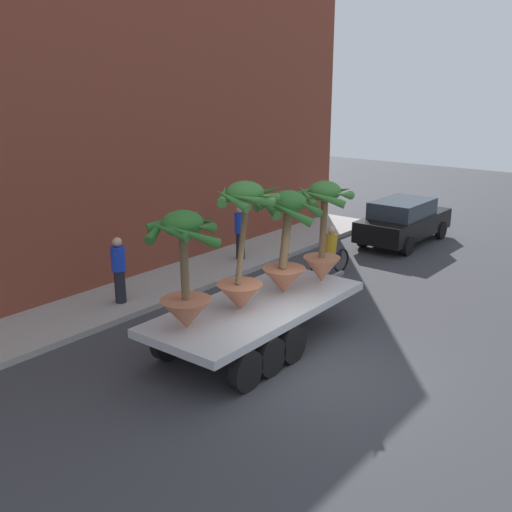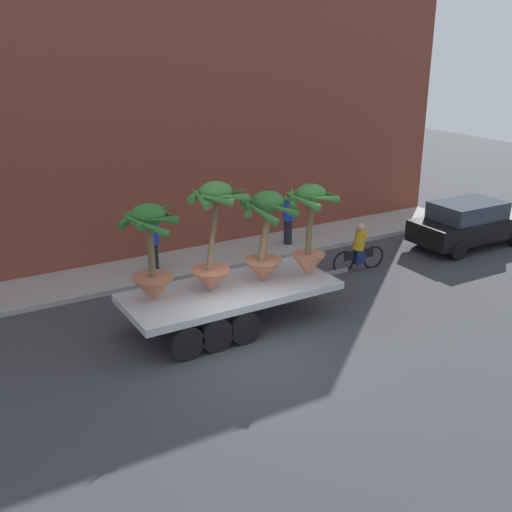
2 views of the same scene
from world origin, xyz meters
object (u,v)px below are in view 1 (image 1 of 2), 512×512
potted_palm_middle (323,232)px  potted_palm_extra (243,248)px  pedestrian_near_gate (240,231)px  cyclist (331,254)px  potted_palm_rear (185,273)px  potted_palm_front (286,243)px  flatbed_trailer (250,317)px  pedestrian_far_left (119,269)px  parked_car (403,221)px

potted_palm_middle → potted_palm_extra: bearing=172.0°
pedestrian_near_gate → cyclist: bearing=-76.1°
pedestrian_near_gate → potted_palm_rear: bearing=-148.1°
potted_palm_front → pedestrian_near_gate: 5.60m
flatbed_trailer → potted_palm_rear: (-1.65, 0.25, 1.36)m
potted_palm_extra → pedestrian_far_left: (-0.01, 4.05, -1.26)m
parked_car → pedestrian_far_left: (-10.30, 2.89, 0.22)m
flatbed_trailer → potted_palm_rear: potted_palm_rear is taller
potted_palm_extra → parked_car: potted_palm_extra is taller
flatbed_trailer → potted_palm_rear: bearing=171.3°
cyclist → pedestrian_near_gate: pedestrian_near_gate is taller
flatbed_trailer → parked_car: 10.22m
cyclist → pedestrian_far_left: bearing=153.3°
potted_palm_extra → cyclist: potted_palm_extra is taller
potted_palm_extra → cyclist: 5.93m
potted_palm_front → pedestrian_far_left: 4.51m
potted_palm_rear → potted_palm_extra: (1.50, -0.18, 0.19)m
parked_car → cyclist: bearing=179.0°
pedestrian_near_gate → parked_car: bearing=-28.6°
flatbed_trailer → potted_palm_extra: 1.56m
potted_palm_middle → potted_palm_rear: bearing=172.4°
potted_palm_middle → pedestrian_near_gate: (2.34, 4.48, -1.15)m
parked_car → potted_palm_front: bearing=-171.9°
potted_palm_extra → pedestrian_far_left: 4.24m
potted_palm_middle → potted_palm_extra: 2.54m
potted_palm_middle → potted_palm_front: 1.18m
flatbed_trailer → potted_palm_rear: 2.15m
potted_palm_front → parked_car: potted_palm_front is taller
pedestrian_near_gate → potted_palm_middle: bearing=-117.5°
flatbed_trailer → potted_palm_front: size_ratio=2.72×
parked_car → pedestrian_near_gate: pedestrian_near_gate is taller
potted_palm_rear → cyclist: size_ratio=1.27×
potted_palm_middle → potted_palm_front: (-1.15, 0.24, -0.06)m
pedestrian_near_gate → potted_palm_extra: bearing=-139.5°
pedestrian_far_left → potted_palm_rear: bearing=-111.1°
pedestrian_far_left → potted_palm_extra: bearing=-89.9°
cyclist → pedestrian_far_left: size_ratio=1.07×
cyclist → parked_car: parked_car is taller
potted_palm_rear → potted_palm_extra: bearing=-6.9°
potted_palm_rear → parked_car: bearing=4.8°
potted_palm_rear → parked_car: (11.79, 0.98, -1.29)m
parked_car → potted_palm_rear: bearing=-175.2°
parked_car → pedestrian_far_left: bearing=164.3°
potted_palm_rear → potted_palm_extra: 1.53m
parked_car → flatbed_trailer: bearing=-173.1°
potted_palm_front → parked_car: bearing=8.1°
cyclist → potted_palm_extra: bearing=-167.3°
potted_palm_rear → cyclist: 7.29m
potted_palm_middle → potted_palm_extra: size_ratio=0.90×
potted_palm_front → pedestrian_near_gate: potted_palm_front is taller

